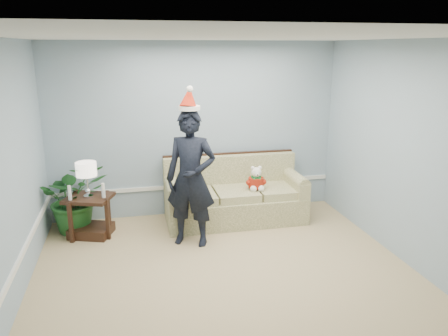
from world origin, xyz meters
TOP-DOWN VIEW (x-y plane):
  - room_shell at (0.00, 0.00)m, footprint 4.54×5.04m
  - wainscot_trim at (-1.18, 1.18)m, footprint 4.49×4.99m
  - sofa at (0.51, 2.06)m, footprint 2.11×0.92m
  - side_table at (-1.63, 1.91)m, footprint 0.74×0.68m
  - table_lamp at (-1.63, 1.88)m, footprint 0.28×0.28m
  - candle_pair at (-1.64, 1.81)m, footprint 0.50×0.05m
  - houseplant at (-1.84, 2.13)m, footprint 1.09×1.00m
  - man at (-0.26, 1.35)m, footprint 0.79×0.67m
  - santa_hat at (-0.26, 1.36)m, footprint 0.37×0.39m
  - teddy_bear at (0.81, 1.88)m, footprint 0.25×0.27m

SIDE VIEW (x-z plane):
  - side_table at x=-1.63m, z-range -0.06..0.52m
  - sofa at x=0.51m, z-range -0.14..0.84m
  - wainscot_trim at x=-1.18m, z-range 0.42..0.48m
  - houseplant at x=-1.84m, z-range 0.00..1.03m
  - teddy_bear at x=0.81m, z-range 0.46..0.84m
  - candle_pair at x=-1.64m, z-range 0.58..0.79m
  - man at x=-0.26m, z-range 0.00..1.84m
  - table_lamp at x=-1.63m, z-range 0.72..1.22m
  - room_shell at x=0.00m, z-range -0.02..2.72m
  - santa_hat at x=-0.26m, z-range 1.81..2.13m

